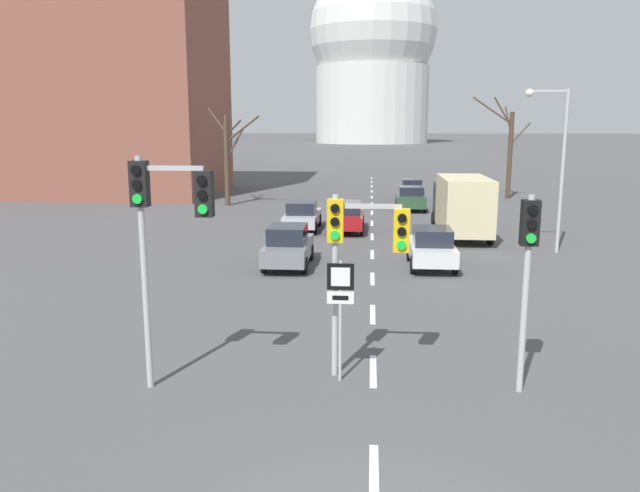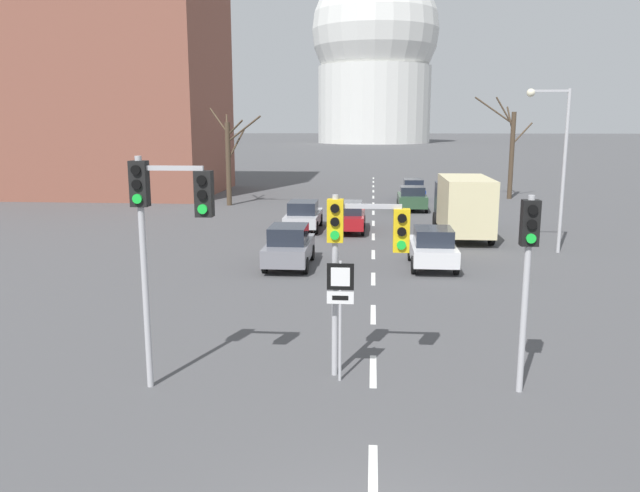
# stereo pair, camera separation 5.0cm
# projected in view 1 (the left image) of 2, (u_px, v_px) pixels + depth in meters

# --- Properties ---
(lane_stripe_0) EXTENTS (0.16, 2.00, 0.01)m
(lane_stripe_0) POSITION_uv_depth(u_px,v_px,m) (374.00, 475.00, 10.38)
(lane_stripe_0) COLOR silver
(lane_stripe_0) RESTS_ON ground_plane
(lane_stripe_1) EXTENTS (0.16, 2.00, 0.01)m
(lane_stripe_1) POSITION_uv_depth(u_px,v_px,m) (373.00, 371.00, 14.78)
(lane_stripe_1) COLOR silver
(lane_stripe_1) RESTS_ON ground_plane
(lane_stripe_2) EXTENTS (0.16, 2.00, 0.01)m
(lane_stripe_2) POSITION_uv_depth(u_px,v_px,m) (373.00, 314.00, 19.18)
(lane_stripe_2) COLOR silver
(lane_stripe_2) RESTS_ON ground_plane
(lane_stripe_3) EXTENTS (0.16, 2.00, 0.01)m
(lane_stripe_3) POSITION_uv_depth(u_px,v_px,m) (372.00, 279.00, 23.58)
(lane_stripe_3) COLOR silver
(lane_stripe_3) RESTS_ON ground_plane
(lane_stripe_4) EXTENTS (0.16, 2.00, 0.01)m
(lane_stripe_4) POSITION_uv_depth(u_px,v_px,m) (372.00, 254.00, 27.98)
(lane_stripe_4) COLOR silver
(lane_stripe_4) RESTS_ON ground_plane
(lane_stripe_5) EXTENTS (0.16, 2.00, 0.01)m
(lane_stripe_5) POSITION_uv_depth(u_px,v_px,m) (372.00, 237.00, 32.39)
(lane_stripe_5) COLOR silver
(lane_stripe_5) RESTS_ON ground_plane
(lane_stripe_6) EXTENTS (0.16, 2.00, 0.01)m
(lane_stripe_6) POSITION_uv_depth(u_px,v_px,m) (372.00, 223.00, 36.79)
(lane_stripe_6) COLOR silver
(lane_stripe_6) RESTS_ON ground_plane
(lane_stripe_7) EXTENTS (0.16, 2.00, 0.01)m
(lane_stripe_7) POSITION_uv_depth(u_px,v_px,m) (372.00, 213.00, 41.19)
(lane_stripe_7) COLOR silver
(lane_stripe_7) RESTS_ON ground_plane
(lane_stripe_8) EXTENTS (0.16, 2.00, 0.01)m
(lane_stripe_8) POSITION_uv_depth(u_px,v_px,m) (372.00, 204.00, 45.59)
(lane_stripe_8) COLOR silver
(lane_stripe_8) RESTS_ON ground_plane
(lane_stripe_9) EXTENTS (0.16, 2.00, 0.01)m
(lane_stripe_9) POSITION_uv_depth(u_px,v_px,m) (372.00, 197.00, 49.99)
(lane_stripe_9) COLOR silver
(lane_stripe_9) RESTS_ON ground_plane
(lane_stripe_10) EXTENTS (0.16, 2.00, 0.01)m
(lane_stripe_10) POSITION_uv_depth(u_px,v_px,m) (372.00, 191.00, 54.39)
(lane_stripe_10) COLOR silver
(lane_stripe_10) RESTS_ON ground_plane
(lane_stripe_11) EXTENTS (0.16, 2.00, 0.01)m
(lane_stripe_11) POSITION_uv_depth(u_px,v_px,m) (372.00, 186.00, 58.80)
(lane_stripe_11) COLOR silver
(lane_stripe_11) RESTS_ON ground_plane
(lane_stripe_12) EXTENTS (0.16, 2.00, 0.01)m
(lane_stripe_12) POSITION_uv_depth(u_px,v_px,m) (372.00, 182.00, 63.20)
(lane_stripe_12) COLOR silver
(lane_stripe_12) RESTS_ON ground_plane
(lane_stripe_13) EXTENTS (0.16, 2.00, 0.01)m
(lane_stripe_13) POSITION_uv_depth(u_px,v_px,m) (372.00, 178.00, 67.60)
(lane_stripe_13) COLOR silver
(lane_stripe_13) RESTS_ON ground_plane
(traffic_signal_centre_tall) EXTENTS (1.83, 0.34, 4.22)m
(traffic_signal_centre_tall) POSITION_uv_depth(u_px,v_px,m) (359.00, 242.00, 13.91)
(traffic_signal_centre_tall) COLOR #B2B2B7
(traffic_signal_centre_tall) RESTS_ON ground_plane
(traffic_signal_near_right) EXTENTS (0.36, 0.34, 4.31)m
(traffic_signal_near_right) POSITION_uv_depth(u_px,v_px,m) (528.00, 256.00, 13.08)
(traffic_signal_near_right) COLOR #B2B2B7
(traffic_signal_near_right) RESTS_ON ground_plane
(traffic_signal_near_left) EXTENTS (1.74, 0.34, 5.10)m
(traffic_signal_near_left) POSITION_uv_depth(u_px,v_px,m) (163.00, 215.00, 13.11)
(traffic_signal_near_left) COLOR #B2B2B7
(traffic_signal_near_left) RESTS_ON ground_plane
(route_sign_post) EXTENTS (0.60, 0.08, 2.79)m
(route_sign_post) POSITION_uv_depth(u_px,v_px,m) (340.00, 300.00, 13.85)
(route_sign_post) COLOR #B2B2B7
(route_sign_post) RESTS_ON ground_plane
(street_lamp_right) EXTENTS (1.91, 0.36, 7.28)m
(street_lamp_right) POSITION_uv_depth(u_px,v_px,m) (555.00, 152.00, 27.61)
(street_lamp_right) COLOR #B2B2B7
(street_lamp_right) RESTS_ON ground_plane
(sedan_near_left) EXTENTS (1.82, 3.89, 1.65)m
(sedan_near_left) POSITION_uv_depth(u_px,v_px,m) (432.00, 247.00, 25.30)
(sedan_near_left) COLOR silver
(sedan_near_left) RESTS_ON ground_plane
(sedan_near_right) EXTENTS (1.85, 4.42, 1.60)m
(sedan_near_right) POSITION_uv_depth(u_px,v_px,m) (302.00, 215.00, 34.42)
(sedan_near_right) COLOR #B7B7BC
(sedan_near_right) RESTS_ON ground_plane
(sedan_mid_centre) EXTENTS (1.86, 4.35, 1.65)m
(sedan_mid_centre) POSITION_uv_depth(u_px,v_px,m) (347.00, 216.00, 33.86)
(sedan_mid_centre) COLOR maroon
(sedan_mid_centre) RESTS_ON ground_plane
(sedan_far_left) EXTENTS (1.95, 3.81, 1.63)m
(sedan_far_left) POSITION_uv_depth(u_px,v_px,m) (411.00, 198.00, 42.24)
(sedan_far_left) COLOR #2D4C33
(sedan_far_left) RESTS_ON ground_plane
(sedan_far_right) EXTENTS (1.76, 4.11, 1.64)m
(sedan_far_right) POSITION_uv_depth(u_px,v_px,m) (411.00, 190.00, 47.83)
(sedan_far_right) COLOR navy
(sedan_far_right) RESTS_ON ground_plane
(sedan_distant_centre) EXTENTS (1.81, 4.10, 1.72)m
(sedan_distant_centre) POSITION_uv_depth(u_px,v_px,m) (288.00, 246.00, 25.48)
(sedan_distant_centre) COLOR slate
(sedan_distant_centre) RESTS_ON ground_plane
(delivery_truck) EXTENTS (2.44, 7.20, 3.14)m
(delivery_truck) POSITION_uv_depth(u_px,v_px,m) (462.00, 204.00, 32.17)
(delivery_truck) COLOR #333842
(delivery_truck) RESTS_ON ground_plane
(bare_tree_left_near) EXTENTS (4.22, 2.90, 6.95)m
(bare_tree_left_near) POSITION_uv_depth(u_px,v_px,m) (228.00, 157.00, 44.35)
(bare_tree_left_near) COLOR #473828
(bare_tree_left_near) RESTS_ON ground_plane
(bare_tree_right_near) EXTENTS (4.74, 1.43, 7.85)m
(bare_tree_right_near) POSITION_uv_depth(u_px,v_px,m) (509.00, 149.00, 48.35)
(bare_tree_right_near) COLOR #473828
(bare_tree_right_near) RESTS_ON ground_plane
(capitol_dome) EXTENTS (38.67, 38.67, 54.62)m
(capitol_dome) POSITION_uv_depth(u_px,v_px,m) (373.00, 55.00, 191.11)
(capitol_dome) COLOR silver
(capitol_dome) RESTS_ON ground_plane
(apartment_block_left) EXTENTS (18.00, 14.00, 23.35)m
(apartment_block_left) POSITION_uv_depth(u_px,v_px,m) (103.00, 51.00, 51.02)
(apartment_block_left) COLOR brown
(apartment_block_left) RESTS_ON ground_plane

